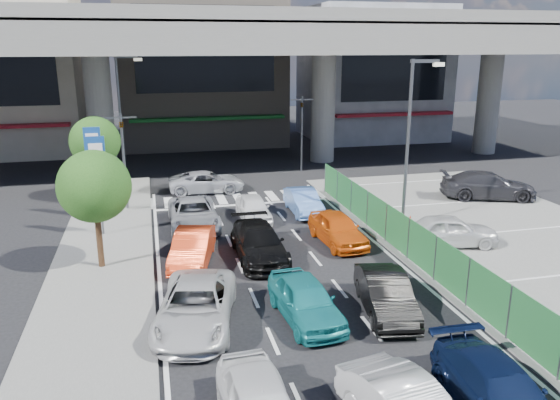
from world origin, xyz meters
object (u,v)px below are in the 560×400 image
object	(u,v)px
signboard_far	(94,160)
tree_near	(94,187)
street_lamp_right	(412,130)
hatch_black_mid_right	(386,294)
street_lamp_left	(123,109)
kei_truck_front_right	(303,201)
signboard_near	(98,172)
sedan_white_mid_left	(196,306)
traffic_light_left	(122,138)
parked_sedan_dgrey	(488,185)
sedan_white_front_mid	(253,208)
taxi_orange_right	(338,229)
sedan_black_mid	(259,243)
traffic_cone	(410,222)
taxi_orange_left	(193,247)
crossing_wagon_silver	(207,182)
traffic_light_right	(302,115)
parked_sedan_white	(450,230)
minivan_navy_back	(500,392)
taxi_teal_mid	(305,300)
tree_far	(95,142)
wagon_silver_front_left	(194,214)

from	to	relation	value
signboard_far	tree_near	world-z (taller)	tree_near
street_lamp_right	hatch_black_mid_right	xyz separation A→B (m)	(-4.72, -8.11, -4.10)
street_lamp_left	tree_near	size ratio (longest dim) A/B	1.67
tree_near	kei_truck_front_right	bearing A→B (deg)	28.34
signboard_near	sedan_white_mid_left	xyz separation A→B (m)	(3.45, -9.52, -2.37)
traffic_light_left	parked_sedan_dgrey	world-z (taller)	traffic_light_left
sedan_white_mid_left	sedan_white_front_mid	distance (m)	10.98
taxi_orange_right	sedan_black_mid	bearing A→B (deg)	-170.11
hatch_black_mid_right	kei_truck_front_right	world-z (taller)	hatch_black_mid_right
kei_truck_front_right	traffic_cone	world-z (taller)	kei_truck_front_right
taxi_orange_left	crossing_wagon_silver	size ratio (longest dim) A/B	0.91
sedan_black_mid	kei_truck_front_right	size ratio (longest dim) A/B	1.22
traffic_light_left	traffic_cone	bearing A→B (deg)	-26.73
sedan_white_mid_left	parked_sedan_dgrey	xyz separation A→B (m)	(17.71, 10.93, 0.14)
taxi_orange_right	hatch_black_mid_right	bearing A→B (deg)	-99.75
hatch_black_mid_right	parked_sedan_dgrey	world-z (taller)	parked_sedan_dgrey
traffic_light_right	sedan_black_mid	size ratio (longest dim) A/B	1.09
kei_truck_front_right	traffic_cone	distance (m)	5.78
street_lamp_right	sedan_white_front_mid	distance (m)	8.67
signboard_far	taxi_orange_left	distance (m)	8.69
parked_sedan_white	sedan_black_mid	bearing A→B (deg)	97.12
tree_near	minivan_navy_back	bearing A→B (deg)	-49.61
street_lamp_left	traffic_light_right	bearing A→B (deg)	4.83
sedan_black_mid	parked_sedan_dgrey	world-z (taller)	parked_sedan_dgrey
taxi_teal_mid	kei_truck_front_right	size ratio (longest dim) A/B	1.04
tree_far	traffic_light_left	bearing A→B (deg)	-57.38
wagon_silver_front_left	kei_truck_front_right	size ratio (longest dim) A/B	1.28
taxi_orange_right	parked_sedan_white	world-z (taller)	parked_sedan_white
taxi_orange_right	sedan_white_mid_left	bearing A→B (deg)	-142.60
signboard_near	traffic_cone	size ratio (longest dim) A/B	6.39
signboard_far	parked_sedan_white	size ratio (longest dim) A/B	1.15
street_lamp_right	parked_sedan_dgrey	distance (m)	8.56
hatch_black_mid_right	wagon_silver_front_left	distance (m)	11.70
kei_truck_front_right	parked_sedan_white	distance (m)	8.02
parked_sedan_dgrey	minivan_navy_back	bearing A→B (deg)	165.59
hatch_black_mid_right	taxi_orange_left	xyz separation A→B (m)	(-5.85, 5.88, 0.00)
tree_far	hatch_black_mid_right	distance (m)	19.71
sedan_white_mid_left	parked_sedan_white	distance (m)	12.39
traffic_light_left	taxi_teal_mid	xyz separation A→B (m)	(5.94, -13.91, -3.25)
wagon_silver_front_left	kei_truck_front_right	xyz separation A→B (m)	(5.86, 1.08, -0.05)
minivan_navy_back	traffic_cone	distance (m)	13.61
tree_far	parked_sedan_white	bearing A→B (deg)	-36.46
parked_sedan_white	signboard_far	bearing A→B (deg)	73.72
street_lamp_left	sedan_white_front_mid	size ratio (longest dim) A/B	2.18
taxi_teal_mid	minivan_navy_back	bearing A→B (deg)	-65.77
tree_far	street_lamp_right	bearing A→B (deg)	-29.58
street_lamp_right	traffic_light_left	bearing A→B (deg)	155.84
signboard_near	taxi_orange_right	size ratio (longest dim) A/B	1.16
taxi_orange_left	sedan_white_front_mid	bearing A→B (deg)	68.52
hatch_black_mid_right	taxi_orange_right	distance (m)	6.68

